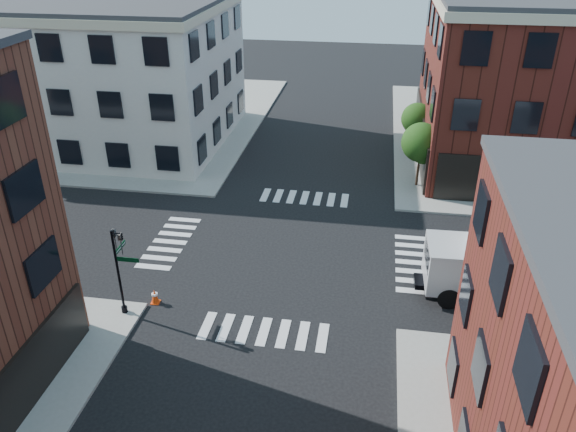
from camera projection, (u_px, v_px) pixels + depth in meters
The scene contains 9 objects.
ground at pixel (288, 252), 31.78m from camera, with size 120.00×120.00×0.00m, color black.
sidewalk_ne at pixel (575, 142), 47.06m from camera, with size 30.00×30.00×0.15m, color gray.
sidewalk_nw at pixel (104, 116), 52.95m from camera, with size 30.00×30.00×0.15m, color gray.
building_nw at pixel (90, 73), 45.76m from camera, with size 22.00×16.00×11.00m, color silver.
tree_near at pixel (422, 145), 37.90m from camera, with size 2.69×2.69×4.49m.
tree_far at pixel (418, 120), 43.25m from camera, with size 2.43×2.43×4.07m.
signal_pole at pixel (120, 263), 25.56m from camera, with size 1.29×1.24×4.60m.
box_truck at pixel (524, 262), 26.94m from camera, with size 9.12×3.00×4.09m.
traffic_cone at pixel (155, 296), 27.44m from camera, with size 0.45×0.45×0.78m.
Camera 1 is at (4.30, -26.69, 16.84)m, focal length 35.00 mm.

